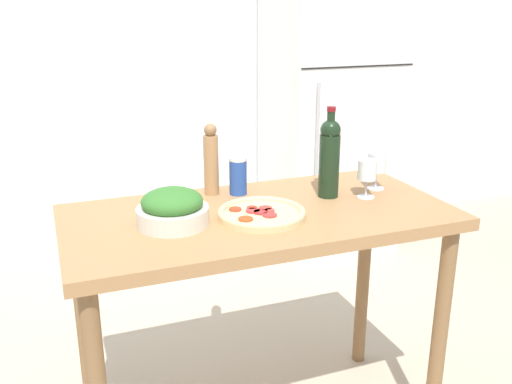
{
  "coord_description": "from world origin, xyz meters",
  "views": [
    {
      "loc": [
        -0.66,
        -1.7,
        1.57
      ],
      "look_at": [
        0.0,
        0.03,
        0.96
      ],
      "focal_mm": 40.0,
      "sensor_mm": 36.0,
      "label": 1
    }
  ],
  "objects_px": {
    "wine_bottle": "(329,156)",
    "homemade_pizza": "(262,213)",
    "refrigerator": "(329,120)",
    "pepper_mill": "(211,161)",
    "salad_bowl": "(172,209)",
    "wine_glass_far": "(377,165)",
    "salt_canister": "(238,176)",
    "wine_glass_near": "(366,172)"
  },
  "relations": [
    {
      "from": "homemade_pizza",
      "to": "wine_glass_far",
      "type": "bearing_deg",
      "value": 14.25
    },
    {
      "from": "wine_glass_far",
      "to": "homemade_pizza",
      "type": "relative_size",
      "value": 0.48
    },
    {
      "from": "wine_glass_near",
      "to": "homemade_pizza",
      "type": "relative_size",
      "value": 0.48
    },
    {
      "from": "salad_bowl",
      "to": "homemade_pizza",
      "type": "height_order",
      "value": "salad_bowl"
    },
    {
      "from": "wine_glass_far",
      "to": "salad_bowl",
      "type": "bearing_deg",
      "value": -173.47
    },
    {
      "from": "homemade_pizza",
      "to": "salt_canister",
      "type": "bearing_deg",
      "value": 88.0
    },
    {
      "from": "pepper_mill",
      "to": "salt_canister",
      "type": "xyz_separation_m",
      "value": [
        0.09,
        -0.04,
        -0.06
      ]
    },
    {
      "from": "refrigerator",
      "to": "salad_bowl",
      "type": "bearing_deg",
      "value": -131.59
    },
    {
      "from": "wine_glass_near",
      "to": "pepper_mill",
      "type": "height_order",
      "value": "pepper_mill"
    },
    {
      "from": "refrigerator",
      "to": "pepper_mill",
      "type": "bearing_deg",
      "value": -132.12
    },
    {
      "from": "pepper_mill",
      "to": "salt_canister",
      "type": "height_order",
      "value": "pepper_mill"
    },
    {
      "from": "wine_glass_near",
      "to": "salad_bowl",
      "type": "height_order",
      "value": "wine_glass_near"
    },
    {
      "from": "refrigerator",
      "to": "pepper_mill",
      "type": "xyz_separation_m",
      "value": [
        -1.19,
        -1.32,
        0.17
      ]
    },
    {
      "from": "wine_glass_near",
      "to": "homemade_pizza",
      "type": "bearing_deg",
      "value": -172.04
    },
    {
      "from": "salad_bowl",
      "to": "salt_canister",
      "type": "height_order",
      "value": "salt_canister"
    },
    {
      "from": "refrigerator",
      "to": "homemade_pizza",
      "type": "relative_size",
      "value": 5.85
    },
    {
      "from": "refrigerator",
      "to": "wine_bottle",
      "type": "distance_m",
      "value": 1.71
    },
    {
      "from": "wine_bottle",
      "to": "homemade_pizza",
      "type": "relative_size",
      "value": 1.13
    },
    {
      "from": "refrigerator",
      "to": "wine_bottle",
      "type": "bearing_deg",
      "value": -118.12
    },
    {
      "from": "salad_bowl",
      "to": "wine_glass_near",
      "type": "bearing_deg",
      "value": 1.65
    },
    {
      "from": "pepper_mill",
      "to": "homemade_pizza",
      "type": "height_order",
      "value": "pepper_mill"
    },
    {
      "from": "wine_glass_far",
      "to": "salt_canister",
      "type": "distance_m",
      "value": 0.53
    },
    {
      "from": "wine_bottle",
      "to": "pepper_mill",
      "type": "distance_m",
      "value": 0.43
    },
    {
      "from": "refrigerator",
      "to": "salad_bowl",
      "type": "relative_size",
      "value": 7.38
    },
    {
      "from": "wine_bottle",
      "to": "wine_glass_near",
      "type": "relative_size",
      "value": 2.34
    },
    {
      "from": "wine_bottle",
      "to": "homemade_pizza",
      "type": "xyz_separation_m",
      "value": [
        -0.31,
        -0.12,
        -0.14
      ]
    },
    {
      "from": "salad_bowl",
      "to": "wine_glass_far",
      "type": "bearing_deg",
      "value": 6.53
    },
    {
      "from": "salad_bowl",
      "to": "homemade_pizza",
      "type": "relative_size",
      "value": 0.79
    },
    {
      "from": "salt_canister",
      "to": "salad_bowl",
      "type": "bearing_deg",
      "value": -143.32
    },
    {
      "from": "wine_glass_far",
      "to": "wine_glass_near",
      "type": "bearing_deg",
      "value": -141.14
    },
    {
      "from": "refrigerator",
      "to": "pepper_mill",
      "type": "relative_size",
      "value": 6.44
    },
    {
      "from": "wine_glass_far",
      "to": "salt_canister",
      "type": "height_order",
      "value": "same"
    },
    {
      "from": "wine_glass_far",
      "to": "salt_canister",
      "type": "relative_size",
      "value": 1.0
    },
    {
      "from": "wine_glass_near",
      "to": "salt_canister",
      "type": "height_order",
      "value": "same"
    },
    {
      "from": "wine_glass_far",
      "to": "salt_canister",
      "type": "xyz_separation_m",
      "value": [
        -0.51,
        0.13,
        -0.03
      ]
    },
    {
      "from": "salad_bowl",
      "to": "homemade_pizza",
      "type": "xyz_separation_m",
      "value": [
        0.29,
        -0.04,
        -0.04
      ]
    },
    {
      "from": "wine_bottle",
      "to": "wine_glass_far",
      "type": "height_order",
      "value": "wine_bottle"
    },
    {
      "from": "salad_bowl",
      "to": "pepper_mill",
      "type": "bearing_deg",
      "value": 51.26
    },
    {
      "from": "wine_glass_far",
      "to": "pepper_mill",
      "type": "relative_size",
      "value": 0.53
    },
    {
      "from": "wine_glass_near",
      "to": "salt_canister",
      "type": "distance_m",
      "value": 0.47
    },
    {
      "from": "wine_glass_far",
      "to": "salad_bowl",
      "type": "relative_size",
      "value": 0.61
    },
    {
      "from": "homemade_pizza",
      "to": "refrigerator",
      "type": "bearing_deg",
      "value": 55.52
    }
  ]
}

